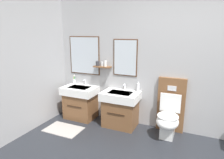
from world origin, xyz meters
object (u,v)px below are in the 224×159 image
(soap_dispenser, at_px, (138,87))
(vanity_sink_right, at_px, (121,108))
(vanity_sink_left, at_px, (81,101))
(toothbrush_cup, at_px, (74,81))
(toilet, at_px, (169,115))

(soap_dispenser, bearing_deg, vanity_sink_right, -145.90)
(vanity_sink_left, relative_size, toothbrush_cup, 3.45)
(vanity_sink_left, relative_size, soap_dispenser, 3.59)
(vanity_sink_left, distance_m, vanity_sink_right, 0.91)
(vanity_sink_left, xyz_separation_m, toilet, (1.81, 0.02, 0.02))
(vanity_sink_right, distance_m, soap_dispenser, 0.52)
(toothbrush_cup, bearing_deg, soap_dispenser, 0.39)
(vanity_sink_left, distance_m, soap_dispenser, 1.26)
(toilet, distance_m, soap_dispenser, 0.75)
(vanity_sink_left, relative_size, vanity_sink_right, 1.00)
(vanity_sink_right, bearing_deg, vanity_sink_left, 180.00)
(toothbrush_cup, bearing_deg, vanity_sink_left, -33.66)
(vanity_sink_left, bearing_deg, vanity_sink_right, 0.00)
(toilet, xyz_separation_m, toothbrush_cup, (-2.08, 0.16, 0.36))
(toilet, bearing_deg, vanity_sink_right, -178.92)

